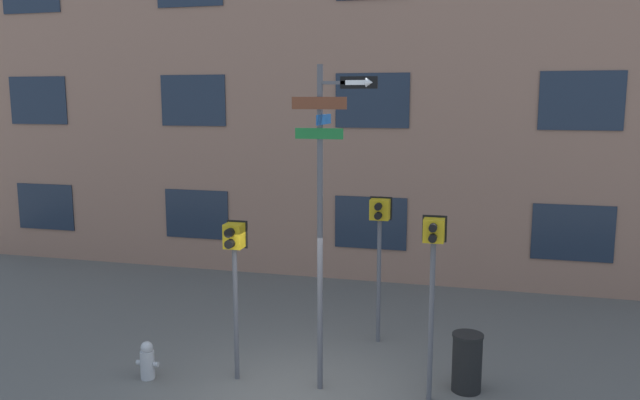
{
  "coord_description": "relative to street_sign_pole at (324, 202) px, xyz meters",
  "views": [
    {
      "loc": [
        2.65,
        -8.62,
        4.62
      ],
      "look_at": [
        0.27,
        0.55,
        3.09
      ],
      "focal_mm": 35.0,
      "sensor_mm": 36.0,
      "label": 1
    }
  ],
  "objects": [
    {
      "name": "building_facade",
      "position": [
        -0.33,
        6.47,
        3.06
      ],
      "size": [
        24.0,
        0.63,
        12.25
      ],
      "color": "#936B56",
      "rests_on": "ground_plane"
    },
    {
      "name": "street_sign_pole",
      "position": [
        0.0,
        0.0,
        0.0
      ],
      "size": [
        1.3,
        0.84,
        5.14
      ],
      "color": "#4C4C51",
      "rests_on": "ground_plane"
    },
    {
      "name": "pedestrian_signal_left",
      "position": [
        -1.5,
        -0.0,
        -0.98
      ],
      "size": [
        0.35,
        0.4,
        2.68
      ],
      "color": "#4C4C51",
      "rests_on": "ground_plane"
    },
    {
      "name": "pedestrian_signal_right",
      "position": [
        1.68,
        0.04,
        -0.83
      ],
      "size": [
        0.37,
        0.4,
        2.9
      ],
      "color": "#4C4C51",
      "rests_on": "ground_plane"
    },
    {
      "name": "pedestrian_signal_across",
      "position": [
        0.52,
        2.21,
        -0.84
      ],
      "size": [
        0.42,
        0.4,
        2.81
      ],
      "color": "#4C4C51",
      "rests_on": "ground_plane"
    },
    {
      "name": "fire_hydrant",
      "position": [
        -2.94,
        -0.37,
        -2.76
      ],
      "size": [
        0.4,
        0.24,
        0.65
      ],
      "color": "#A5A5A8",
      "rests_on": "ground_plane"
    },
    {
      "name": "trash_bin",
      "position": [
        2.23,
        0.52,
        -2.59
      ],
      "size": [
        0.5,
        0.5,
        0.95
      ],
      "color": "black",
      "rests_on": "ground_plane"
    }
  ]
}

